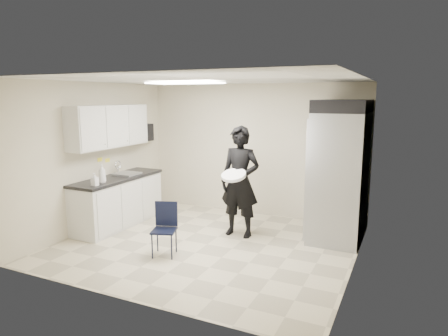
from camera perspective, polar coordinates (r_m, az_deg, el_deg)
The scene contains 21 objects.
floor at distance 6.55m, azimuth -2.40°, elevation -10.83°, with size 4.50×4.50×0.00m, color #C1B697.
ceiling at distance 6.13m, azimuth -2.58°, elevation 12.51°, with size 4.50×4.50×0.00m, color silver.
back_wall at distance 8.02m, azimuth 4.16°, elevation 2.62°, with size 4.50×4.50×0.00m, color beige.
left_wall at distance 7.51m, azimuth -17.89°, elevation 1.65°, with size 4.00×4.00×0.00m, color beige.
right_wall at distance 5.55m, azimuth 18.57°, elevation -1.24°, with size 4.00×4.00×0.00m, color beige.
ceiling_panel at distance 6.77m, azimuth -5.57°, elevation 11.99°, with size 1.20×0.60×0.02m, color white.
lower_counter at distance 7.63m, azimuth -14.85°, elevation -4.75°, with size 0.60×1.90×0.86m, color silver.
countertop at distance 7.53m, azimuth -15.01°, elevation -1.40°, with size 0.64×1.95×0.05m, color black.
sink at distance 7.71m, azimuth -13.70°, elevation -1.19°, with size 0.42×0.40×0.14m, color gray.
faucet at distance 7.81m, azimuth -14.89°, elevation 0.02°, with size 0.02×0.02×0.24m, color silver.
upper_cabinets at distance 7.49m, azimuth -16.08°, elevation 5.76°, with size 0.35×1.80×0.75m, color silver.
towel_dispenser at distance 8.44m, azimuth -11.20°, elevation 5.01°, with size 0.22×0.30×0.35m, color black.
notice_sticker_left at distance 7.59m, azimuth -17.31°, elevation 1.15°, with size 0.00×0.12×0.07m, color yellow.
notice_sticker_right at distance 7.74m, azimuth -16.30°, elevation 1.07°, with size 0.00×0.12×0.07m, color yellow.
commercial_fridge at distance 6.90m, azimuth 16.25°, elevation -1.10°, with size 0.80×1.35×2.10m, color gray.
fridge_compressor at distance 6.78m, azimuth 16.73°, elevation 8.49°, with size 0.80×1.35×0.20m, color black.
folding_chair at distance 6.06m, azimuth -8.57°, elevation -8.85°, with size 0.34×0.34×0.77m, color black.
man_tuxedo at distance 6.71m, azimuth 2.29°, elevation -1.97°, with size 0.69×0.46×1.87m, color black.
bucket_lid at distance 6.46m, azimuth 1.40°, elevation -1.03°, with size 0.40×0.40×0.05m, color white.
soap_bottle_a at distance 7.04m, azimuth -17.02°, elevation -0.76°, with size 0.12×0.12×0.32m, color silver.
soap_bottle_b at distance 6.85m, azimuth -17.98°, elevation -1.55°, with size 0.09×0.10×0.21m, color #A09EA9.
Camera 1 is at (2.84, -5.42, 2.34)m, focal length 32.00 mm.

